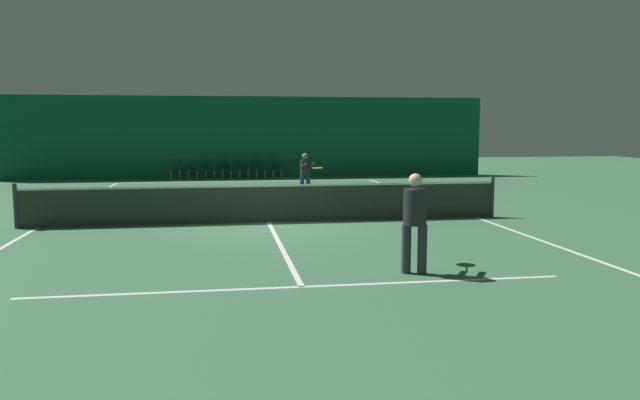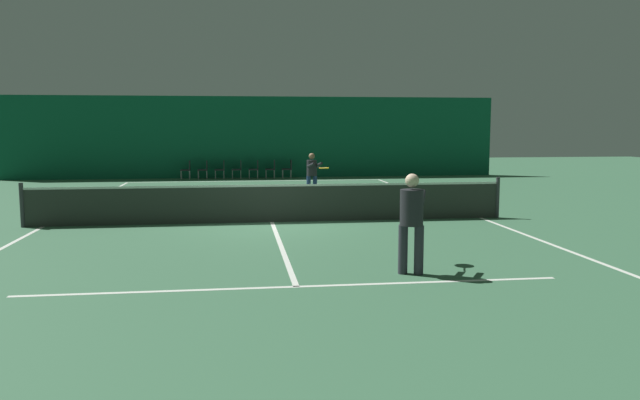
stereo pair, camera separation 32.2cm
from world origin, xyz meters
The scene contains 18 objects.
ground_plane centered at (0.00, 0.00, 0.00)m, with size 60.00×60.00×0.00m, color #386647.
backdrop_curtain centered at (0.00, 13.81, 1.89)m, with size 23.00×0.12×3.77m.
court_line_baseline_far centered at (0.00, 11.90, 0.00)m, with size 11.00×0.10×0.00m.
court_line_service_far centered at (0.00, 6.40, 0.00)m, with size 8.25×0.10×0.00m.
court_line_service_near centered at (0.00, -6.40, 0.00)m, with size 8.25×0.10×0.00m.
court_line_sideline_left centered at (-5.50, 0.00, 0.00)m, with size 0.10×23.80×0.00m.
court_line_sideline_right centered at (5.50, 0.00, 0.00)m, with size 0.10×23.80×0.00m.
court_line_centre centered at (0.00, 0.00, 0.00)m, with size 0.10×12.80×0.00m.
tennis_net centered at (0.00, 0.00, 0.51)m, with size 12.00×0.10×1.07m.
player_near centered at (1.95, -5.80, 0.96)m, with size 0.79×1.38×1.65m.
player_far centered at (1.66, 5.18, 0.88)m, with size 0.72×1.32×1.50m.
courtside_chair_0 centered at (-3.08, 13.26, 0.49)m, with size 0.44×0.44×0.84m.
courtside_chair_1 centered at (-2.32, 13.26, 0.49)m, with size 0.44×0.44×0.84m.
courtside_chair_2 centered at (-1.55, 13.26, 0.49)m, with size 0.44×0.44×0.84m.
courtside_chair_3 centered at (-0.78, 13.26, 0.49)m, with size 0.44×0.44×0.84m.
courtside_chair_4 centered at (-0.01, 13.26, 0.49)m, with size 0.44×0.44×0.84m.
courtside_chair_5 centered at (0.76, 13.26, 0.49)m, with size 0.44×0.44×0.84m.
courtside_chair_6 centered at (1.53, 13.26, 0.49)m, with size 0.44×0.44×0.84m.
Camera 2 is at (-0.87, -15.54, 2.41)m, focal length 35.00 mm.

